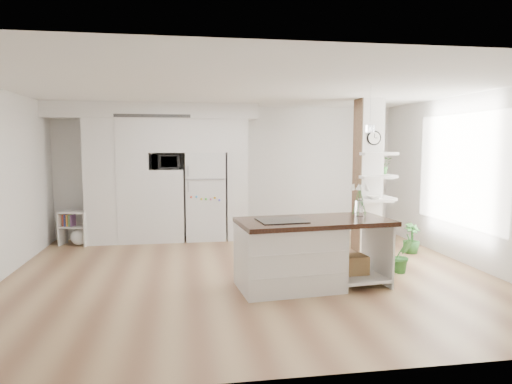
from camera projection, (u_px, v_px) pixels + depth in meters
floor at (250, 275)px, 6.71m from camera, size 7.00×6.00×0.01m
room at (250, 148)px, 6.51m from camera, size 7.04×6.04×2.72m
cabinet_wall at (157, 165)px, 8.95m from camera, size 4.00×0.71×2.70m
refrigerator at (205, 196)px, 9.17m from camera, size 0.78×0.69×1.75m
column at (374, 176)px, 8.05m from camera, size 0.69×0.90×2.70m
window at (459, 170)px, 7.39m from camera, size 0.00×2.40×2.40m
pendant_light at (360, 130)px, 6.90m from camera, size 0.12×0.12×0.10m
kitchen_island at (298, 252)px, 6.07m from camera, size 2.12×1.16×1.48m
bookshelf at (76, 230)px, 8.66m from camera, size 0.62×0.46×0.65m
floor_plant_a at (403, 256)px, 6.78m from camera, size 0.31×0.26×0.53m
floor_plant_b at (411, 238)px, 8.02m from camera, size 0.35×0.35×0.53m
microwave at (166, 162)px, 8.92m from camera, size 0.54×0.37×0.30m
shelf_plant at (383, 166)px, 8.24m from camera, size 0.27×0.23×0.30m
decor_bowl at (375, 197)px, 7.85m from camera, size 0.22×0.22×0.05m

